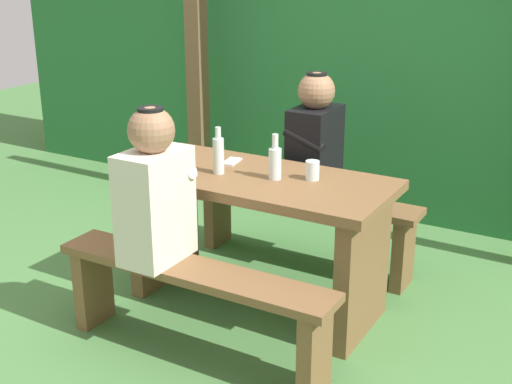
{
  "coord_description": "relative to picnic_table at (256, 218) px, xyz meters",
  "views": [
    {
      "loc": [
        1.65,
        -2.88,
        1.82
      ],
      "look_at": [
        0.0,
        0.0,
        0.64
      ],
      "focal_mm": 48.21,
      "sensor_mm": 36.0,
      "label": 1
    }
  ],
  "objects": [
    {
      "name": "bench_far",
      "position": [
        0.0,
        0.58,
        -0.17
      ],
      "size": [
        1.4,
        0.24,
        0.46
      ],
      "color": "brown",
      "rests_on": "ground_plane"
    },
    {
      "name": "bottle_right",
      "position": [
        -0.18,
        -0.06,
        0.34
      ],
      "size": [
        0.06,
        0.06,
        0.24
      ],
      "color": "silver",
      "rests_on": "picnic_table"
    },
    {
      "name": "hedge_backdrop",
      "position": [
        0.0,
        2.0,
        0.58
      ],
      "size": [
        6.4,
        0.86,
        2.16
      ],
      "primitive_type": "cube",
      "color": "#276E36",
      "rests_on": "ground_plane"
    },
    {
      "name": "pergola_post_left",
      "position": [
        -1.21,
        1.25,
        0.49
      ],
      "size": [
        0.12,
        0.12,
        1.98
      ],
      "primitive_type": "cube",
      "color": "brown",
      "rests_on": "ground_plane"
    },
    {
      "name": "drinking_glass",
      "position": [
        0.28,
        0.08,
        0.28
      ],
      "size": [
        0.07,
        0.07,
        0.1
      ],
      "primitive_type": "cylinder",
      "color": "silver",
      "rests_on": "picnic_table"
    },
    {
      "name": "picnic_table",
      "position": [
        0.0,
        0.0,
        0.0
      ],
      "size": [
        1.4,
        0.64,
        0.73
      ],
      "color": "brown",
      "rests_on": "ground_plane"
    },
    {
      "name": "cell_phone",
      "position": [
        -0.23,
        0.13,
        0.24
      ],
      "size": [
        0.09,
        0.15,
        0.01
      ],
      "primitive_type": "cube",
      "rotation": [
        0.0,
        0.0,
        0.16
      ],
      "color": "silver",
      "rests_on": "picnic_table"
    },
    {
      "name": "bottle_left",
      "position": [
        0.11,
        0.0,
        0.32
      ],
      "size": [
        0.06,
        0.06,
        0.23
      ],
      "color": "silver",
      "rests_on": "picnic_table"
    },
    {
      "name": "person_black_coat",
      "position": [
        0.06,
        0.58,
        0.29
      ],
      "size": [
        0.25,
        0.35,
        0.72
      ],
      "color": "black",
      "rests_on": "bench_far"
    },
    {
      "name": "bench_near",
      "position": [
        0.0,
        -0.58,
        -0.17
      ],
      "size": [
        1.4,
        0.24,
        0.46
      ],
      "color": "brown",
      "rests_on": "ground_plane"
    },
    {
      "name": "person_white_shirt",
      "position": [
        -0.19,
        -0.58,
        0.29
      ],
      "size": [
        0.25,
        0.35,
        0.72
      ],
      "color": "silver",
      "rests_on": "bench_near"
    },
    {
      "name": "ground_plane",
      "position": [
        0.0,
        0.0,
        -0.5
      ],
      "size": [
        12.0,
        12.0,
        0.0
      ],
      "primitive_type": "plane",
      "color": "#4B7F41"
    }
  ]
}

